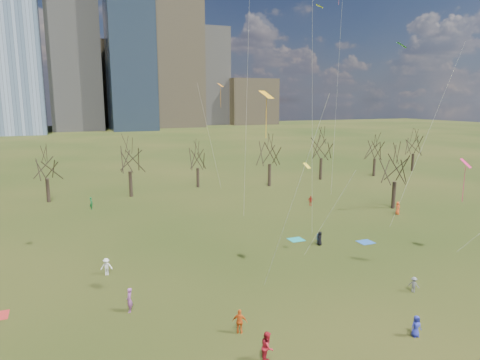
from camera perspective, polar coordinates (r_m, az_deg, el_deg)
name	(u,v)px	position (r m, az deg, el deg)	size (l,w,h in m)	color
ground	(298,291)	(35.71, 7.72, -14.47)	(500.00, 500.00, 0.00)	black
downtown_skyline	(84,52)	(240.00, -20.03, 15.73)	(212.50, 78.00, 118.00)	slate
bare_tree_row	(177,158)	(67.64, -8.38, 2.89)	(113.04, 29.80, 9.50)	black
blanket_teal	(296,240)	(47.70, 7.49, -7.88)	(1.60, 1.50, 0.03)	teal
blanket_navy	(366,242)	(48.45, 16.41, -7.94)	(1.60, 1.50, 0.03)	#2456A9
person_0	(416,326)	(31.28, 22.43, -17.58)	(0.70, 0.46, 1.43)	#252DA4
person_2	(268,347)	(26.72, 3.69, -21.34)	(0.92, 0.72, 1.90)	red
person_3	(414,285)	(37.63, 22.16, -12.78)	(0.82, 0.47, 1.27)	slate
person_4	(240,322)	(29.42, -0.02, -18.35)	(0.98, 0.41, 1.67)	orange
person_6	(320,238)	(46.18, 10.60, -7.65)	(0.73, 0.48, 1.50)	black
person_7	(129,300)	(32.97, -14.53, -15.23)	(0.65, 0.43, 1.79)	#A251A0
person_8	(318,239)	(46.61, 10.34, -7.71)	(0.54, 0.42, 1.12)	#24489E
person_9	(106,267)	(39.83, -17.38, -10.96)	(0.99, 0.57, 1.53)	white
person_10	(311,201)	(62.85, 9.38, -2.73)	(0.84, 0.35, 1.44)	red
person_12	(398,208)	(61.03, 20.27, -3.53)	(0.84, 0.54, 1.71)	#FF561C
person_13	(91,203)	(63.43, -19.22, -2.94)	(0.63, 0.41, 1.72)	#16652D
kites_airborne	(270,110)	(43.41, 4.03, 9.26)	(52.81, 41.18, 32.41)	#F5A714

